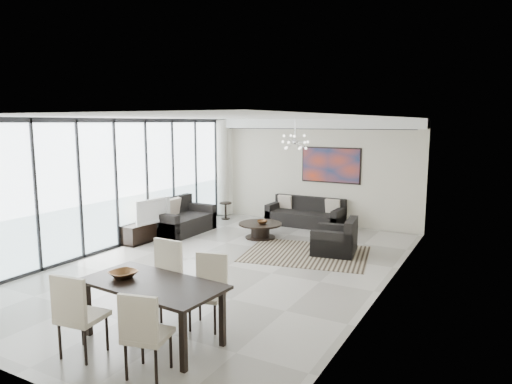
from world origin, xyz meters
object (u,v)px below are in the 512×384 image
Objects in this scene: sofa_main at (306,216)px; television at (150,211)px; tv_console at (148,231)px; dining_table at (153,289)px; coffee_table at (260,229)px.

television is at bearing -127.23° from sofa_main.
dining_table is at bearing -47.28° from tv_console.
television reaches higher than sofa_main.
coffee_table is at bearing 103.61° from dining_table.
television reaches higher than coffee_table.
dining_table reaches higher than coffee_table.
coffee_table is 1.05× the size of television.
coffee_table is at bearing -45.54° from television.
dining_table is (3.57, -3.87, 0.47)m from tv_console.
dining_table is at bearing -76.39° from coffee_table.
sofa_main is 4.26m from television.
television is at bearing -22.03° from tv_console.
dining_table is (3.41, -3.80, -0.04)m from television.
dining_table is (0.85, -7.17, 0.44)m from sofa_main.
sofa_main is 1.07× the size of dining_table.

